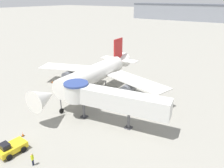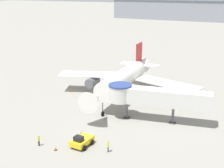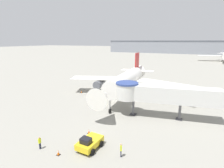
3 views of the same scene
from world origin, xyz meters
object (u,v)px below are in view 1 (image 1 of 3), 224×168
Objects in this scene: pushback_tug_yellow at (11,148)px; traffic_cone_near_nose at (23,134)px; traffic_cone_port_wing at (52,82)px; main_airplane at (94,74)px; ground_crew_wing_walker at (32,159)px; jet_bridge at (106,98)px.

pushback_tug_yellow is 5.48× the size of traffic_cone_near_nose.
pushback_tug_yellow reaches higher than traffic_cone_port_wing.
traffic_cone_near_nose is at bearing -90.00° from main_airplane.
main_airplane is 8.52× the size of pushback_tug_yellow.
main_airplane is 22.77m from ground_crew_wing_walker.
traffic_cone_near_nose is 21.71m from traffic_cone_port_wing.
ground_crew_wing_walker is at bearing -46.18° from traffic_cone_port_wing.
main_airplane reaches higher than traffic_cone_port_wing.
ground_crew_wing_walker is (4.31, 0.13, 0.20)m from pushback_tug_yellow.
main_airplane reaches higher than jet_bridge.
traffic_cone_port_wing is 28.15m from ground_crew_wing_walker.
pushback_tug_yellow is 4.31m from ground_crew_wing_walker.
jet_bridge is at bearing 51.38° from traffic_cone_near_nose.
jet_bridge reaches higher than pushback_tug_yellow.
main_airplane is at bearing 4.85° from traffic_cone_port_wing.
traffic_cone_port_wing is at bearing 130.31° from pushback_tug_yellow.
jet_bridge reaches higher than traffic_cone_port_wing.
jet_bridge is 25.92× the size of traffic_cone_near_nose.
main_airplane is 18.80m from traffic_cone_near_nose.
jet_bridge is 13.62m from traffic_cone_near_nose.
main_airplane is 1.80× the size of jet_bridge.
jet_bridge reaches higher than traffic_cone_near_nose.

